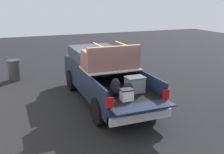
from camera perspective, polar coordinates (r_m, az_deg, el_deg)
The scene contains 3 objects.
ground_plane at distance 10.02m, azimuth -1.28°, elevation -5.14°, with size 40.00×40.00×0.00m, color black.
pickup_truck at distance 10.03m, azimuth -2.02°, elevation 0.66°, with size 6.05×2.06×2.23m.
trash_can at distance 13.24m, azimuth -20.41°, elevation 1.42°, with size 0.60×0.60×0.98m.
Camera 1 is at (-8.74, 3.27, 3.67)m, focal length 42.29 mm.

